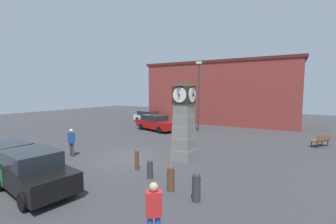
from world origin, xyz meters
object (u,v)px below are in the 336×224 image
Objects in this scene: car_end_of_row at (149,117)px; bench at (321,140)px; bollard_mid_row at (171,178)px; car_near_tower at (8,160)px; bollard_near_tower at (196,186)px; pedestrian_near_bench at (71,141)px; bollard_far_row at (150,169)px; bollard_end_row at (137,159)px; street_lamp_far_side at (199,92)px; car_silver_hatch at (156,123)px; pedestrian_crossing_lot at (154,210)px; clock_tower at (184,122)px; car_by_building at (34,171)px.

car_end_of_row is 2.72× the size of bench.
bollard_mid_row is 0.26× the size of car_near_tower.
bollard_near_tower is 0.64× the size of pedestrian_near_bench.
bollard_mid_row reaches higher than bollard_far_row.
car_near_tower is (-4.64, -3.85, 0.24)m from bollard_end_row.
street_lamp_far_side is (-1.88, 11.77, 3.40)m from bollard_end_row.
car_silver_hatch reaches higher than bollard_near_tower.
bollard_near_tower is 8.94m from car_near_tower.
bollard_near_tower is at bearing -49.48° from car_silver_hatch.
car_end_of_row reaches higher than bollard_end_row.
bollard_end_row is at bearing -80.90° from street_lamp_far_side.
car_silver_hatch is 17.17m from pedestrian_crossing_lot.
bollard_far_row is at bearing 162.52° from bollard_near_tower.
clock_tower is 6.96m from pedestrian_near_bench.
bollard_mid_row is 0.23× the size of car_end_of_row.
car_end_of_row is (-9.71, 14.12, 0.22)m from bollard_end_row.
car_silver_hatch reaches higher than bollard_mid_row.
bollard_near_tower is at bearing -11.24° from bollard_mid_row.
car_by_building reaches higher than bollard_end_row.
car_silver_hatch is 13.96m from bench.
bollard_mid_row is at bearing -70.41° from street_lamp_far_side.
bollard_near_tower reaches higher than bollard_end_row.
bollard_far_row is 4.64m from pedestrian_crossing_lot.
bollard_near_tower is (2.68, -4.08, -1.67)m from clock_tower.
clock_tower reaches higher than pedestrian_crossing_lot.
bollard_near_tower is 0.63× the size of pedestrian_crossing_lot.
car_end_of_row is 22.92m from pedestrian_crossing_lot.
car_silver_hatch is (-5.72, 9.91, 0.26)m from bollard_end_row.
pedestrian_near_bench is (0.82, -10.20, 0.19)m from car_silver_hatch.
pedestrian_crossing_lot is (8.95, -3.92, 0.01)m from pedestrian_near_bench.
bollard_mid_row is 13.00m from bench.
street_lamp_far_side is at bearing 109.59° from bollard_mid_row.
bench reaches higher than bollard_far_row.
bollard_near_tower reaches higher than bench.
car_silver_hatch is at bearing 120.01° from bollard_end_row.
car_near_tower reaches higher than bench.
car_near_tower is at bearing -132.22° from clock_tower.
clock_tower is at bearing -46.18° from car_end_of_row.
street_lamp_far_side is (0.00, 15.83, 3.11)m from car_by_building.
bollard_mid_row is 0.61× the size of pedestrian_near_bench.
car_end_of_row is (-10.95, 14.67, 0.30)m from bollard_far_row.
pedestrian_crossing_lot reaches higher than bollard_far_row.
bollard_far_row is at bearing -2.50° from pedestrian_near_bench.
clock_tower is 1.08× the size of car_by_building.
bollard_near_tower reaches higher than bollard_far_row.
bollard_far_row is 0.22× the size of car_near_tower.
car_end_of_row reaches higher than bollard_near_tower.
car_end_of_row is at bearing 168.95° from bench.
car_end_of_row is at bearing 133.46° from car_silver_hatch.
car_end_of_row is at bearing 126.92° from pedestrian_crossing_lot.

